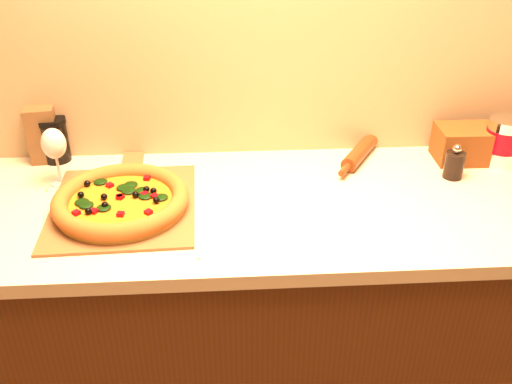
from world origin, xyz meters
name	(u,v)px	position (x,y,z in m)	size (l,w,h in m)	color
cabinet	(268,323)	(0.00, 1.43, 0.43)	(2.80, 0.65, 0.86)	#4C2B10
countertop	(269,207)	(0.00, 1.43, 0.88)	(2.84, 0.68, 0.04)	beige
pizza_peel	(124,203)	(-0.41, 1.43, 0.90)	(0.41, 0.60, 0.01)	brown
pizza	(121,201)	(-0.41, 1.40, 0.93)	(0.37, 0.37, 0.05)	#B17F2C
pepper_grinder	(454,164)	(0.57, 1.53, 0.95)	(0.06, 0.06, 0.11)	black
rolling_pin	(361,151)	(0.32, 1.68, 0.92)	(0.21, 0.32, 0.05)	#5D280F
coffee_canister	(503,141)	(0.76, 1.62, 0.98)	(0.11, 0.11, 0.15)	silver
bread_bag	(498,143)	(0.76, 1.65, 0.96)	(0.40, 0.13, 0.11)	#602D12
wine_glass	(54,145)	(-0.62, 1.57, 1.03)	(0.07, 0.07, 0.18)	silver
paper_bag	(43,135)	(-0.70, 1.73, 0.99)	(0.09, 0.07, 0.18)	brown
dark_jar	(54,139)	(-0.67, 1.72, 0.97)	(0.09, 0.09, 0.15)	black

